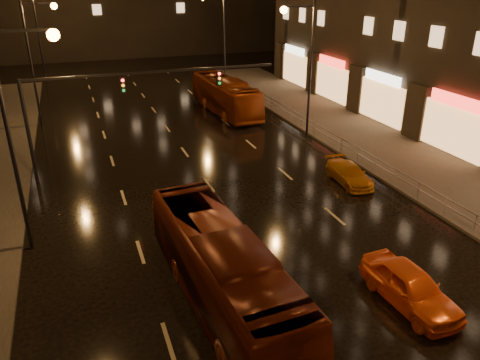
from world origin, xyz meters
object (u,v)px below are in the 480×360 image
Objects in this scene: bus_red at (222,269)px; taxi_far at (349,174)px; bus_curb at (225,95)px; taxi_near at (410,287)px.

bus_red is 2.77× the size of taxi_far.
bus_curb reaches higher than taxi_far.
taxi_near is 1.12× the size of taxi_far.
bus_red is at bearing -111.76° from bus_curb.
taxi_far is at bearing 66.59° from taxi_near.
bus_curb is (8.60, 25.62, 0.03)m from bus_red.
bus_red reaches higher than taxi_near.
taxi_near is (6.60, -2.41, -0.77)m from bus_red.
taxi_far is (4.00, 10.55, -0.18)m from taxi_near.
taxi_far is (10.60, 8.14, -0.95)m from bus_red.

